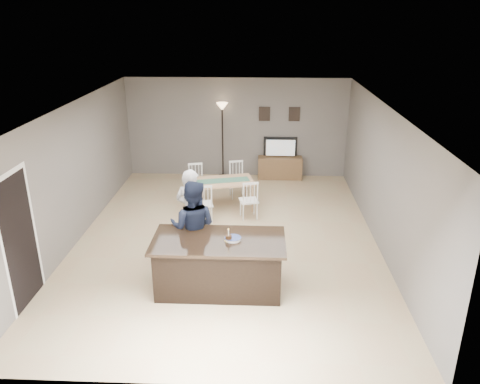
{
  "coord_description": "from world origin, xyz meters",
  "views": [
    {
      "loc": [
        0.64,
        -8.51,
        4.34
      ],
      "look_at": [
        0.28,
        -0.3,
        1.15
      ],
      "focal_mm": 35.0,
      "sensor_mm": 36.0,
      "label": 1
    }
  ],
  "objects_px": {
    "tv_console": "(280,168)",
    "plate_stack": "(233,239)",
    "man": "(193,227)",
    "kitchen_island": "(219,264)",
    "woman": "(192,213)",
    "television": "(280,147)",
    "birthday_cake": "(229,238)",
    "dining_table": "(221,186)",
    "floor_lamp": "(222,120)"
  },
  "relations": [
    {
      "from": "birthday_cake",
      "to": "dining_table",
      "type": "distance_m",
      "value": 3.44
    },
    {
      "from": "man",
      "to": "dining_table",
      "type": "bearing_deg",
      "value": -88.52
    },
    {
      "from": "birthday_cake",
      "to": "plate_stack",
      "type": "xyz_separation_m",
      "value": [
        0.07,
        0.04,
        -0.03
      ]
    },
    {
      "from": "kitchen_island",
      "to": "television",
      "type": "bearing_deg",
      "value": 77.99
    },
    {
      "from": "kitchen_island",
      "to": "tv_console",
      "type": "distance_m",
      "value": 5.7
    },
    {
      "from": "birthday_cake",
      "to": "man",
      "type": "bearing_deg",
      "value": 138.32
    },
    {
      "from": "television",
      "to": "woman",
      "type": "relative_size",
      "value": 0.54
    },
    {
      "from": "floor_lamp",
      "to": "television",
      "type": "bearing_deg",
      "value": 1.82
    },
    {
      "from": "woman",
      "to": "floor_lamp",
      "type": "distance_m",
      "value": 4.53
    },
    {
      "from": "man",
      "to": "birthday_cake",
      "type": "xyz_separation_m",
      "value": [
        0.66,
        -0.58,
        0.1
      ]
    },
    {
      "from": "man",
      "to": "dining_table",
      "type": "xyz_separation_m",
      "value": [
        0.26,
        2.82,
        -0.28
      ]
    },
    {
      "from": "dining_table",
      "to": "floor_lamp",
      "type": "distance_m",
      "value": 2.46
    },
    {
      "from": "tv_console",
      "to": "floor_lamp",
      "type": "relative_size",
      "value": 0.58
    },
    {
      "from": "birthday_cake",
      "to": "plate_stack",
      "type": "bearing_deg",
      "value": 29.86
    },
    {
      "from": "kitchen_island",
      "to": "tv_console",
      "type": "height_order",
      "value": "kitchen_island"
    },
    {
      "from": "kitchen_island",
      "to": "tv_console",
      "type": "bearing_deg",
      "value": 77.84
    },
    {
      "from": "kitchen_island",
      "to": "woman",
      "type": "relative_size",
      "value": 1.26
    },
    {
      "from": "man",
      "to": "plate_stack",
      "type": "bearing_deg",
      "value": 149.65
    },
    {
      "from": "dining_table",
      "to": "tv_console",
      "type": "bearing_deg",
      "value": 42.86
    },
    {
      "from": "woman",
      "to": "birthday_cake",
      "type": "relative_size",
      "value": 7.95
    },
    {
      "from": "floor_lamp",
      "to": "man",
      "type": "bearing_deg",
      "value": -91.31
    },
    {
      "from": "floor_lamp",
      "to": "woman",
      "type": "bearing_deg",
      "value": -92.86
    },
    {
      "from": "kitchen_island",
      "to": "plate_stack",
      "type": "bearing_deg",
      "value": 0.89
    },
    {
      "from": "kitchen_island",
      "to": "plate_stack",
      "type": "height_order",
      "value": "plate_stack"
    },
    {
      "from": "kitchen_island",
      "to": "man",
      "type": "xyz_separation_m",
      "value": [
        -0.49,
        0.55,
        0.39
      ]
    },
    {
      "from": "kitchen_island",
      "to": "woman",
      "type": "xyz_separation_m",
      "value": [
        -0.6,
        1.13,
        0.4
      ]
    },
    {
      "from": "tv_console",
      "to": "plate_stack",
      "type": "distance_m",
      "value": 5.68
    },
    {
      "from": "plate_stack",
      "to": "floor_lamp",
      "type": "xyz_separation_m",
      "value": [
        -0.61,
        5.59,
        0.69
      ]
    },
    {
      "from": "woman",
      "to": "floor_lamp",
      "type": "bearing_deg",
      "value": -73.26
    },
    {
      "from": "woman",
      "to": "man",
      "type": "height_order",
      "value": "woman"
    },
    {
      "from": "tv_console",
      "to": "woman",
      "type": "relative_size",
      "value": 0.7
    },
    {
      "from": "kitchen_island",
      "to": "man",
      "type": "height_order",
      "value": "man"
    },
    {
      "from": "television",
      "to": "woman",
      "type": "xyz_separation_m",
      "value": [
        -1.8,
        -4.51,
        -0.01
      ]
    },
    {
      "from": "man",
      "to": "birthday_cake",
      "type": "distance_m",
      "value": 0.89
    },
    {
      "from": "birthday_cake",
      "to": "dining_table",
      "type": "xyz_separation_m",
      "value": [
        -0.4,
        3.4,
        -0.38
      ]
    },
    {
      "from": "woman",
      "to": "dining_table",
      "type": "xyz_separation_m",
      "value": [
        0.37,
        2.23,
        -0.28
      ]
    },
    {
      "from": "man",
      "to": "television",
      "type": "bearing_deg",
      "value": -101.67
    },
    {
      "from": "television",
      "to": "plate_stack",
      "type": "relative_size",
      "value": 3.42
    },
    {
      "from": "tv_console",
      "to": "birthday_cake",
      "type": "bearing_deg",
      "value": -100.46
    },
    {
      "from": "tv_console",
      "to": "man",
      "type": "xyz_separation_m",
      "value": [
        -1.69,
        -5.02,
        0.55
      ]
    },
    {
      "from": "kitchen_island",
      "to": "man",
      "type": "distance_m",
      "value": 0.84
    },
    {
      "from": "television",
      "to": "floor_lamp",
      "type": "height_order",
      "value": "floor_lamp"
    },
    {
      "from": "man",
      "to": "floor_lamp",
      "type": "distance_m",
      "value": 5.1
    },
    {
      "from": "woman",
      "to": "television",
      "type": "bearing_deg",
      "value": -92.16
    },
    {
      "from": "tv_console",
      "to": "floor_lamp",
      "type": "height_order",
      "value": "floor_lamp"
    },
    {
      "from": "woman",
      "to": "birthday_cake",
      "type": "xyz_separation_m",
      "value": [
        0.76,
        -1.17,
        0.1
      ]
    },
    {
      "from": "birthday_cake",
      "to": "plate_stack",
      "type": "height_order",
      "value": "birthday_cake"
    },
    {
      "from": "dining_table",
      "to": "plate_stack",
      "type": "bearing_deg",
      "value": -96.23
    },
    {
      "from": "kitchen_island",
      "to": "man",
      "type": "bearing_deg",
      "value": 131.79
    },
    {
      "from": "man",
      "to": "plate_stack",
      "type": "xyz_separation_m",
      "value": [
        0.72,
        -0.55,
        0.07
      ]
    }
  ]
}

